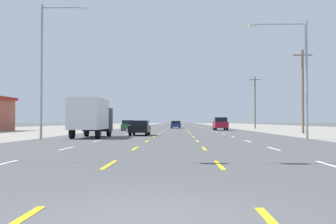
{
  "coord_description": "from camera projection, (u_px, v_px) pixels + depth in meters",
  "views": [
    {
      "loc": [
        0.47,
        -5.59,
        1.39
      ],
      "look_at": [
        -0.99,
        47.3,
        2.62
      ],
      "focal_mm": 42.41,
      "sensor_mm": 36.0,
      "label": 1
    }
  ],
  "objects": [
    {
      "name": "ground_plane",
      "position": [
        176.0,
        129.0,
        71.52
      ],
      "size": [
        572.0,
        572.0,
        0.0
      ],
      "primitive_type": "plane",
      "color": "#4C4C4F"
    },
    {
      "name": "lot_apron_left",
      "position": [
        41.0,
        129.0,
        72.21
      ],
      "size": [
        28.0,
        440.0,
        0.01
      ],
      "primitive_type": "cube",
      "color": "gray",
      "rests_on": "ground"
    },
    {
      "name": "lot_apron_right",
      "position": [
        315.0,
        129.0,
        70.84
      ],
      "size": [
        28.0,
        440.0,
        0.01
      ],
      "primitive_type": "cube",
      "color": "gray",
      "rests_on": "ground"
    },
    {
      "name": "lane_markings",
      "position": [
        177.0,
        126.0,
        110.0
      ],
      "size": [
        10.64,
        227.6,
        0.01
      ],
      "color": "white",
      "rests_on": "ground"
    },
    {
      "name": "signal_span_wire",
      "position": [
        176.0,
        12.0,
        13.48
      ],
      "size": [
        25.57,
        0.52,
        8.85
      ],
      "color": "brown",
      "rests_on": "ground"
    },
    {
      "name": "box_truck_far_left_nearest",
      "position": [
        91.0,
        116.0,
        33.37
      ],
      "size": [
        2.4,
        7.2,
        3.23
      ],
      "color": "black",
      "rests_on": "ground"
    },
    {
      "name": "sedan_inner_left_near",
      "position": [
        140.0,
        128.0,
        38.65
      ],
      "size": [
        1.8,
        4.5,
        1.46
      ],
      "color": "black",
      "rests_on": "ground"
    },
    {
      "name": "hatchback_far_left_mid",
      "position": [
        128.0,
        125.0,
        57.82
      ],
      "size": [
        1.72,
        3.9,
        1.54
      ],
      "color": "#235B2D",
      "rests_on": "ground"
    },
    {
      "name": "suv_far_right_midfar",
      "position": [
        220.0,
        124.0,
        60.99
      ],
      "size": [
        1.98,
        4.9,
        1.98
      ],
      "color": "maroon",
      "rests_on": "ground"
    },
    {
      "name": "sedan_center_turn_far",
      "position": [
        176.0,
        124.0,
        77.4
      ],
      "size": [
        1.8,
        4.5,
        1.46
      ],
      "color": "navy",
      "rests_on": "ground"
    },
    {
      "name": "sedan_center_turn_farther",
      "position": [
        177.0,
        124.0,
        92.35
      ],
      "size": [
        1.8,
        4.5,
        1.46
      ],
      "color": "black",
      "rests_on": "ground"
    },
    {
      "name": "streetlight_left_row_0",
      "position": [
        46.0,
        62.0,
        30.61
      ],
      "size": [
        3.6,
        0.26,
        10.46
      ],
      "color": "gray",
      "rests_on": "ground"
    },
    {
      "name": "streetlight_right_row_0",
      "position": [
        300.0,
        69.0,
        30.06
      ],
      "size": [
        4.41,
        0.26,
        9.06
      ],
      "color": "gray",
      "rests_on": "ground"
    },
    {
      "name": "utility_pole_right_row_0",
      "position": [
        303.0,
        90.0,
        44.96
      ],
      "size": [
        2.2,
        0.26,
        9.51
      ],
      "color": "brown",
      "rests_on": "ground"
    },
    {
      "name": "utility_pole_right_row_1",
      "position": [
        255.0,
        101.0,
        75.84
      ],
      "size": [
        2.2,
        0.26,
        9.95
      ],
      "color": "brown",
      "rests_on": "ground"
    }
  ]
}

